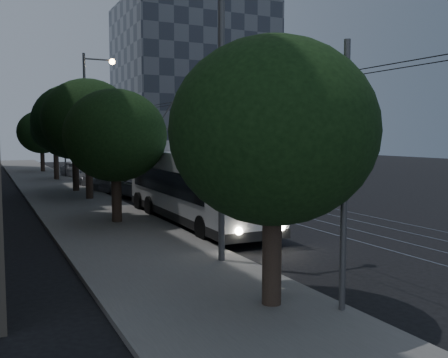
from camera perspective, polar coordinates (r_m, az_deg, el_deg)
ground at (r=22.57m, az=7.66°, el=-5.19°), size 120.00×120.00×0.00m
sidewalk at (r=38.99m, az=-18.69°, el=-1.01°), size 5.00×90.00×0.15m
tram_rails at (r=41.44m, az=-4.84°, el=-0.51°), size 4.52×90.00×0.02m
overhead_wires at (r=39.19m, az=-15.16°, el=4.09°), size 2.23×90.00×6.00m
building_distant_right at (r=79.91m, az=-3.55°, el=10.75°), size 22.00×18.00×24.00m
trolleybus at (r=22.73m, az=-3.64°, el=-0.73°), size 2.77×12.49×5.63m
pickup_silver at (r=31.77m, az=-9.02°, el=-0.95°), size 3.61×5.59×1.43m
car_white_a at (r=35.07m, az=-12.59°, el=-0.50°), size 2.61×4.32×1.38m
car_white_b at (r=38.97m, az=-13.95°, el=0.01°), size 3.40×5.10×1.37m
car_white_c at (r=43.92m, az=-14.90°, el=0.51°), size 2.83×4.27×1.33m
car_white_d at (r=49.19m, az=-16.48°, el=1.07°), size 2.91×4.91×1.57m
tree_0 at (r=11.13m, az=5.61°, el=5.39°), size 4.64×4.64×6.16m
tree_1 at (r=22.52m, az=-12.30°, el=4.85°), size 4.54×4.54×6.02m
tree_2 at (r=31.30m, az=-15.29°, el=6.49°), size 5.50×5.50×7.38m
tree_3 at (r=36.06m, az=-16.73°, el=6.26°), size 5.75×5.75×7.50m
tree_4 at (r=45.97m, az=-18.73°, el=5.27°), size 4.15×4.15×6.30m
tree_5 at (r=56.74m, az=-20.11°, el=5.05°), size 5.06×5.06×6.62m
streetlamp_near at (r=15.40m, az=1.14°, el=12.90°), size 2.45×0.44×10.13m
streetlamp_far at (r=39.41m, az=-15.01°, el=7.90°), size 2.44×0.44×10.11m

